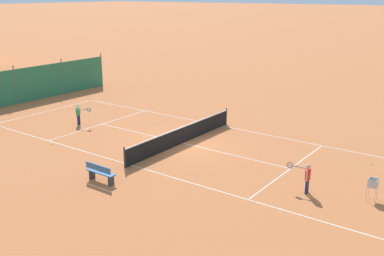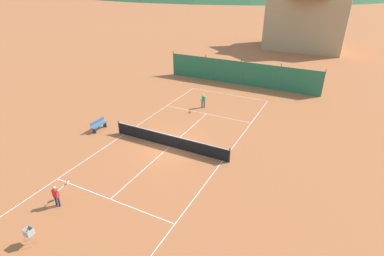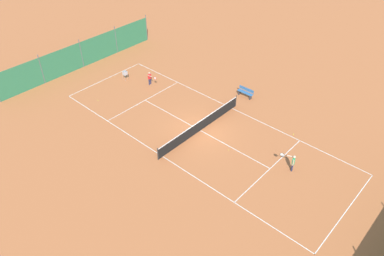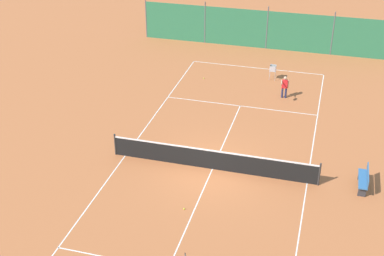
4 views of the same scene
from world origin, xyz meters
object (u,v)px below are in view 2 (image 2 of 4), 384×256
player_near_service (203,100)px  ball_hopper (29,233)px  player_far_service (56,194)px  tennis_ball_by_net_left (160,108)px  tennis_ball_alley_left (194,130)px  tennis_net (170,140)px  courtside_bench (99,125)px  alpine_chalet (309,12)px

player_near_service → ball_hopper: size_ratio=1.47×
player_far_service → tennis_ball_by_net_left: 13.89m
tennis_ball_alley_left → tennis_ball_by_net_left: same height
tennis_net → tennis_ball_alley_left: bearing=82.7°
player_near_service → courtside_bench: (-5.48, -7.80, -0.31)m
courtside_bench → player_near_service: bearing=54.9°
player_near_service → tennis_ball_alley_left: player_near_service is taller
player_near_service → alpine_chalet: alpine_chalet is taller
tennis_ball_alley_left → alpine_chalet: (2.97, 35.37, 5.79)m
ball_hopper → courtside_bench: (-5.20, 10.12, -0.21)m
player_near_service → tennis_ball_by_net_left: player_near_service is taller
player_far_service → tennis_ball_alley_left: player_far_service is taller
player_far_service → ball_hopper: (0.98, -2.39, -0.09)m
tennis_net → player_far_service: bearing=-104.9°
tennis_net → tennis_ball_by_net_left: bearing=128.0°
ball_hopper → player_far_service: bearing=112.3°
player_far_service → tennis_net: bearing=75.1°
tennis_net → alpine_chalet: 38.98m
tennis_net → tennis_ball_by_net_left: size_ratio=139.09×
ball_hopper → alpine_chalet: bearing=84.7°
tennis_ball_alley_left → player_far_service: bearing=-102.8°
player_far_service → courtside_bench: bearing=118.6°
ball_hopper → alpine_chalet: size_ratio=0.07×
tennis_net → tennis_ball_by_net_left: tennis_net is taller
tennis_ball_alley_left → tennis_ball_by_net_left: 5.47m
ball_hopper → tennis_net: bearing=83.7°
tennis_ball_by_net_left → tennis_ball_alley_left: bearing=-28.0°
player_near_service → alpine_chalet: size_ratio=0.10×
player_far_service → tennis_ball_alley_left: size_ratio=19.39×
player_near_service → tennis_ball_by_net_left: bearing=-152.5°
tennis_ball_by_net_left → alpine_chalet: (7.80, 32.80, 5.79)m
player_far_service → player_near_service: bearing=85.4°
player_far_service → alpine_chalet: (5.50, 46.47, 5.07)m
tennis_net → ball_hopper: (-1.15, -10.40, 0.16)m
alpine_chalet → tennis_ball_alley_left: bearing=-94.8°
tennis_ball_alley_left → tennis_ball_by_net_left: size_ratio=1.00×
tennis_net → player_near_service: (-0.87, 7.52, 0.26)m
tennis_ball_by_net_left → ball_hopper: size_ratio=0.07×
tennis_net → tennis_ball_alley_left: 3.16m
player_near_service → tennis_ball_alley_left: 4.66m
tennis_net → courtside_bench: size_ratio=6.12×
tennis_ball_alley_left → ball_hopper: ball_hopper is taller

